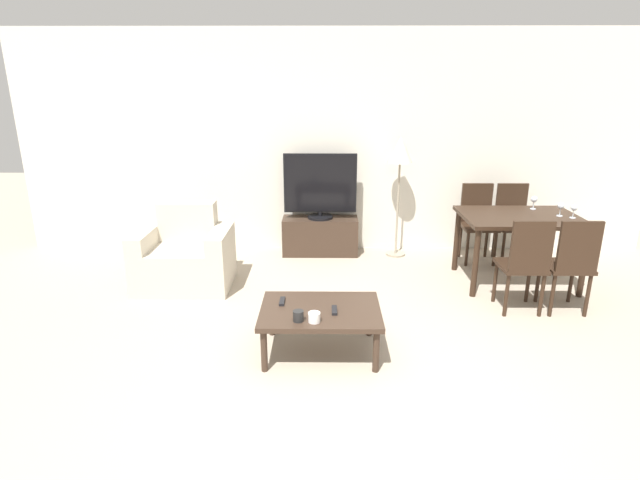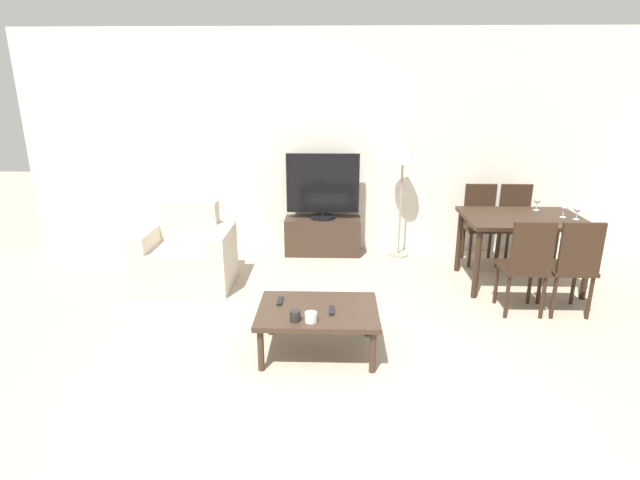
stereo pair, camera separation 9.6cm
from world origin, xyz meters
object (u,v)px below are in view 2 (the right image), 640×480
at_px(tv_stand, 323,236).
at_px(cup_white_near, 295,316).
at_px(tv, 323,186).
at_px(dining_chair_far, 516,220).
at_px(remote_primary, 332,310).
at_px(dining_chair_near, 526,263).
at_px(dining_chair_far_left, 481,220).
at_px(floor_lamp, 403,156).
at_px(coffee_table, 318,314).
at_px(wine_glass_center, 578,210).
at_px(remote_secondary, 280,301).
at_px(wine_glass_left, 537,201).
at_px(dining_chair_near_right, 573,263).
at_px(wine_glass_right, 564,208).
at_px(armchair, 187,257).
at_px(dining_table, 522,225).
at_px(cup_colored_far, 311,317).

relative_size(tv_stand, cup_white_near, 11.22).
distance_m(tv, dining_chair_far, 2.35).
distance_m(tv, remote_primary, 2.51).
height_order(tv, dining_chair_near, tv).
height_order(dining_chair_far_left, floor_lamp, floor_lamp).
bearing_deg(coffee_table, wine_glass_center, 28.24).
xyz_separation_m(floor_lamp, remote_secondary, (-1.24, -2.26, -0.85)).
bearing_deg(wine_glass_center, remote_primary, -149.91).
height_order(tv, floor_lamp, floor_lamp).
relative_size(coffee_table, dining_chair_near, 1.03).
bearing_deg(cup_white_near, wine_glass_left, 38.44).
distance_m(dining_chair_near_right, wine_glass_center, 0.78).
distance_m(coffee_table, wine_glass_right, 2.92).
bearing_deg(armchair, dining_table, 1.81).
bearing_deg(wine_glass_right, remote_primary, -147.54).
xyz_separation_m(armchair, dining_chair_far, (3.74, 0.86, 0.20)).
height_order(tv_stand, coffee_table, tv_stand).
bearing_deg(tv_stand, coffee_table, -89.44).
height_order(tv, wine_glass_center, tv).
height_order(tv, wine_glass_left, tv).
bearing_deg(floor_lamp, wine_glass_right, -30.80).
relative_size(tv_stand, dining_table, 0.78).
relative_size(coffee_table, wine_glass_left, 6.48).
relative_size(tv_stand, tv, 1.05).
height_order(tv_stand, dining_chair_near_right, dining_chair_near_right).
xyz_separation_m(dining_chair_far, cup_colored_far, (-2.34, -2.46, -0.10)).
distance_m(tv, wine_glass_right, 2.68).
height_order(tv_stand, remote_secondary, tv_stand).
bearing_deg(armchair, cup_white_near, -51.09).
distance_m(tv, coffee_table, 2.48).
relative_size(coffee_table, cup_white_near, 11.35).
bearing_deg(tv_stand, cup_white_near, -93.03).
bearing_deg(dining_chair_far_left, coffee_table, -129.98).
bearing_deg(dining_table, dining_chair_far, 74.25).
xyz_separation_m(dining_chair_near, wine_glass_right, (0.60, 0.72, 0.34)).
distance_m(tv, wine_glass_center, 2.80).
xyz_separation_m(dining_chair_far, wine_glass_right, (0.18, -0.77, 0.34)).
relative_size(cup_white_near, wine_glass_right, 0.57).
bearing_deg(tv, floor_lamp, -2.50).
distance_m(remote_primary, remote_secondary, 0.45).
bearing_deg(tv_stand, tv, -90.00).
distance_m(dining_chair_near, remote_primary, 1.93).
relative_size(floor_lamp, remote_primary, 9.82).
distance_m(dining_table, dining_chair_far, 0.79).
bearing_deg(cup_white_near, dining_table, 37.13).
height_order(armchair, dining_chair_near_right, dining_chair_near_right).
distance_m(armchair, dining_chair_near, 3.38).
bearing_deg(cup_colored_far, dining_chair_far, 46.43).
height_order(dining_chair_far_left, cup_colored_far, dining_chair_far_left).
distance_m(armchair, cup_colored_far, 2.13).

